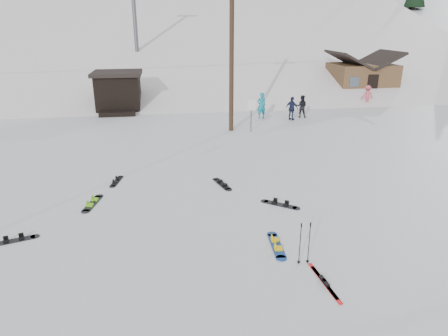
{
  "coord_description": "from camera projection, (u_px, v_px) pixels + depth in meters",
  "views": [
    {
      "loc": [
        -1.86,
        -8.53,
        5.97
      ],
      "look_at": [
        0.03,
        3.86,
        1.4
      ],
      "focal_mm": 32.0,
      "sensor_mm": 36.0,
      "label": 1
    }
  ],
  "objects": [
    {
      "name": "hero_snowboard",
      "position": [
        276.0,
        245.0,
        11.32
      ],
      "size": [
        0.38,
        1.58,
        0.11
      ],
      "rotation": [
        0.0,
        0.0,
        1.5
      ],
      "color": "#174096",
      "rests_on": "ground"
    },
    {
      "name": "board_scatter_a",
      "position": [
        14.0,
        240.0,
        11.59
      ],
      "size": [
        1.32,
        0.58,
        0.1
      ],
      "rotation": [
        0.0,
        0.0,
        0.3
      ],
      "color": "black",
      "rests_on": "ground"
    },
    {
      "name": "skier_teal",
      "position": [
        261.0,
        106.0,
        26.2
      ],
      "size": [
        0.69,
        0.52,
        1.7
      ],
      "primitive_type": "imported",
      "rotation": [
        0.0,
        0.0,
        3.34
      ],
      "color": "#0E8092",
      "rests_on": "ground"
    },
    {
      "name": "board_scatter_c",
      "position": [
        93.0,
        203.0,
        13.97
      ],
      "size": [
        0.57,
        1.52,
        0.11
      ],
      "rotation": [
        0.0,
        0.0,
        1.35
      ],
      "color": "black",
      "rests_on": "ground"
    },
    {
      "name": "board_scatter_d",
      "position": [
        280.0,
        204.0,
        13.88
      ],
      "size": [
        1.21,
        1.0,
        0.1
      ],
      "rotation": [
        0.0,
        0.0,
        -0.66
      ],
      "color": "black",
      "rests_on": "ground"
    },
    {
      "name": "cabin",
      "position": [
        361.0,
        78.0,
        34.13
      ],
      "size": [
        5.39,
        4.4,
        3.77
      ],
      "color": "brown",
      "rests_on": "ground"
    },
    {
      "name": "board_scatter_f",
      "position": [
        222.0,
        184.0,
        15.63
      ],
      "size": [
        0.6,
        1.41,
        0.1
      ],
      "rotation": [
        0.0,
        0.0,
        1.85
      ],
      "color": "black",
      "rests_on": "ground"
    },
    {
      "name": "skier_dark",
      "position": [
        302.0,
        106.0,
        26.51
      ],
      "size": [
        0.88,
        0.8,
        1.48
      ],
      "primitive_type": "imported",
      "rotation": [
        0.0,
        0.0,
        2.73
      ],
      "color": "black",
      "rests_on": "ground"
    },
    {
      "name": "ground",
      "position": [
        245.0,
        270.0,
        10.23
      ],
      "size": [
        200.0,
        200.0,
        0.0
      ],
      "primitive_type": "plane",
      "color": "white",
      "rests_on": "ground"
    },
    {
      "name": "treeline_right",
      "position": [
        442.0,
        69.0,
        54.33
      ],
      "size": [
        20.0,
        60.0,
        10.0
      ],
      "primitive_type": null,
      "color": "black",
      "rests_on": "ground"
    },
    {
      "name": "skier_pink",
      "position": [
        367.0,
        95.0,
        30.36
      ],
      "size": [
        1.02,
        0.63,
        1.52
      ],
      "primitive_type": "imported",
      "rotation": [
        0.0,
        0.0,
        3.21
      ],
      "color": "#D14A59",
      "rests_on": "ground"
    },
    {
      "name": "ski_poles",
      "position": [
        305.0,
        243.0,
        10.31
      ],
      "size": [
        0.33,
        0.09,
        1.2
      ],
      "color": "black",
      "rests_on": "ground"
    },
    {
      "name": "ski_slope",
      "position": [
        177.0,
        139.0,
        65.42
      ],
      "size": [
        60.0,
        85.24,
        65.97
      ],
      "primitive_type": "cube",
      "rotation": [
        0.31,
        0.0,
        0.0
      ],
      "color": "white",
      "rests_on": "ground"
    },
    {
      "name": "board_scatter_b",
      "position": [
        117.0,
        181.0,
        15.91
      ],
      "size": [
        0.45,
        1.26,
        0.09
      ],
      "rotation": [
        0.0,
        0.0,
        1.36
      ],
      "color": "black",
      "rests_on": "ground"
    },
    {
      "name": "utility_pole",
      "position": [
        232.0,
        48.0,
        21.91
      ],
      "size": [
        2.0,
        0.26,
        9.0
      ],
      "color": "#3A2819",
      "rests_on": "ground"
    },
    {
      "name": "lift_tower_near",
      "position": [
        133.0,
        0.0,
        34.83
      ],
      "size": [
        2.2,
        0.36,
        8.0
      ],
      "color": "#595B60",
      "rests_on": "ski_slope"
    },
    {
      "name": "trail_sign",
      "position": [
        251.0,
        110.0,
        22.84
      ],
      "size": [
        0.5,
        0.09,
        1.85
      ],
      "color": "#595B60",
      "rests_on": "ground"
    },
    {
      "name": "hero_skis",
      "position": [
        324.0,
        282.0,
        9.72
      ],
      "size": [
        0.24,
        1.67,
        0.09
      ],
      "rotation": [
        0.0,
        0.0,
        0.08
      ],
      "color": "red",
      "rests_on": "ground"
    },
    {
      "name": "skier_navy",
      "position": [
        292.0,
        108.0,
        25.75
      ],
      "size": [
        0.88,
        0.9,
        1.52
      ],
      "primitive_type": "imported",
      "rotation": [
        0.0,
        0.0,
        2.32
      ],
      "color": "#181F3D",
      "rests_on": "ground"
    },
    {
      "name": "treeline_crest",
      "position": [
        169.0,
        51.0,
        90.09
      ],
      "size": [
        50.0,
        6.0,
        10.0
      ],
      "primitive_type": null,
      "color": "black",
      "rests_on": "ski_slope"
    },
    {
      "name": "ridge_right",
      "position": [
        409.0,
        132.0,
        65.81
      ],
      "size": [
        45.66,
        93.98,
        54.59
      ],
      "primitive_type": "cube",
      "rotation": [
        0.21,
        -0.05,
        -0.12
      ],
      "color": "white",
      "rests_on": "ground"
    },
    {
      "name": "lift_hut",
      "position": [
        119.0,
        91.0,
        28.5
      ],
      "size": [
        3.4,
        4.1,
        2.75
      ],
      "color": "black",
      "rests_on": "ground"
    }
  ]
}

